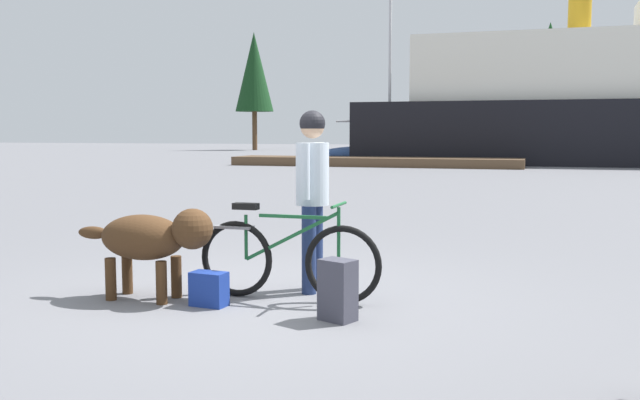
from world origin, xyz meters
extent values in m
plane|color=slate|center=(0.00, 0.00, 0.00)|extent=(160.00, 160.00, 0.00)
torus|color=black|center=(0.79, 0.01, 0.36)|extent=(0.72, 0.06, 0.72)
torus|color=black|center=(-0.25, 0.01, 0.36)|extent=(0.72, 0.06, 0.72)
cube|color=#19592D|center=(0.32, 0.01, 0.78)|extent=(0.67, 0.03, 0.03)
cube|color=#19592D|center=(0.30, 0.01, 0.59)|extent=(0.89, 0.03, 0.49)
cylinder|color=#19592D|center=(-0.15, 0.01, 0.57)|extent=(0.03, 0.03, 0.42)
cylinder|color=#19592D|center=(0.75, 0.01, 0.62)|extent=(0.03, 0.03, 0.52)
cube|color=black|center=(-0.15, 0.01, 0.86)|extent=(0.24, 0.10, 0.06)
cylinder|color=#19592D|center=(0.75, 0.01, 0.90)|extent=(0.03, 0.44, 0.03)
cube|color=slate|center=(-0.27, 0.01, 0.66)|extent=(0.36, 0.14, 0.02)
cylinder|color=navy|center=(0.37, 0.53, 0.42)|extent=(0.14, 0.14, 0.85)
cylinder|color=navy|center=(0.37, 0.31, 0.42)|extent=(0.14, 0.14, 0.85)
cylinder|color=silver|center=(0.37, 0.42, 1.15)|extent=(0.32, 0.32, 0.60)
cylinder|color=silver|center=(0.37, 0.64, 1.18)|extent=(0.09, 0.09, 0.53)
cylinder|color=silver|center=(0.37, 0.20, 1.18)|extent=(0.09, 0.09, 0.53)
sphere|color=tan|center=(0.37, 0.42, 1.60)|extent=(0.23, 0.23, 0.23)
sphere|color=black|center=(0.37, 0.42, 1.63)|extent=(0.25, 0.25, 0.25)
ellipsoid|color=#472D19|center=(-1.03, -0.34, 0.58)|extent=(0.82, 0.49, 0.42)
sphere|color=#472D19|center=(-0.52, -0.34, 0.68)|extent=(0.37, 0.37, 0.37)
ellipsoid|color=#472D19|center=(-1.57, -0.34, 0.60)|extent=(0.32, 0.12, 0.12)
cylinder|color=#472D19|center=(-0.77, -0.21, 0.20)|extent=(0.10, 0.10, 0.39)
cylinder|color=#472D19|center=(-0.77, -0.48, 0.20)|extent=(0.10, 0.10, 0.39)
cylinder|color=#472D19|center=(-1.30, -0.21, 0.20)|extent=(0.10, 0.10, 0.39)
cylinder|color=#472D19|center=(-1.30, -0.48, 0.20)|extent=(0.10, 0.10, 0.39)
cube|color=#3F3F4C|center=(0.89, -0.54, 0.25)|extent=(0.34, 0.29, 0.51)
cube|color=navy|center=(-0.33, -0.41, 0.15)|extent=(0.34, 0.21, 0.31)
cube|color=brown|center=(-4.64, 25.22, 0.20)|extent=(13.21, 2.34, 0.40)
cylinder|color=#BF8C19|center=(4.27, 31.43, 7.39)|extent=(1.10, 1.10, 2.40)
ellipsoid|color=navy|center=(-4.61, 28.39, 0.45)|extent=(7.34, 2.06, 0.90)
cylinder|color=#B2B2B7|center=(-4.61, 28.39, 5.37)|extent=(0.14, 0.14, 8.95)
cylinder|color=#B2B2B7|center=(-5.71, 28.39, 2.10)|extent=(3.30, 0.10, 0.10)
cylinder|color=#4C331E|center=(-20.95, 50.32, 1.67)|extent=(0.43, 0.43, 3.33)
cone|color=#143819|center=(-20.95, 50.32, 6.71)|extent=(3.28, 3.28, 6.75)
cylinder|color=#4C331E|center=(3.14, 48.60, 1.62)|extent=(0.47, 0.47, 3.24)
cone|color=#19471E|center=(3.14, 48.60, 6.40)|extent=(4.00, 4.00, 6.32)
cylinder|color=#4C331E|center=(5.53, 54.22, 1.17)|extent=(0.38, 0.38, 2.34)
cone|color=#1E4C28|center=(5.53, 54.22, 5.37)|extent=(3.73, 3.73, 6.07)
camera|label=1|loc=(2.42, -5.95, 1.55)|focal=39.18mm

